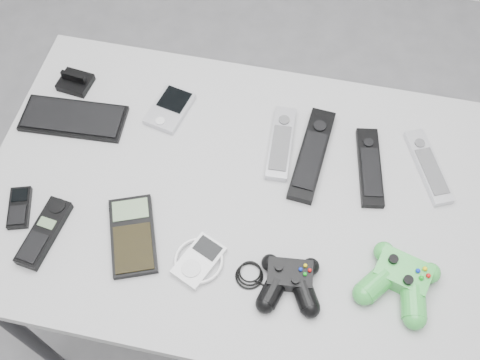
% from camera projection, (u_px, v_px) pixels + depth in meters
% --- Properties ---
extents(floor, '(3.50, 3.50, 0.00)m').
position_uv_depth(floor, '(207.00, 324.00, 1.86)').
color(floor, slate).
rests_on(floor, ground).
extents(desk, '(1.15, 0.74, 0.77)m').
position_uv_depth(desk, '(242.00, 208.00, 1.29)').
color(desk, '#9C9D9F').
rests_on(desk, floor).
extents(pda_keyboard, '(0.25, 0.12, 0.02)m').
position_uv_depth(pda_keyboard, '(74.00, 118.00, 1.33)').
color(pda_keyboard, black).
rests_on(pda_keyboard, desk).
extents(dock_bracket, '(0.08, 0.07, 0.04)m').
position_uv_depth(dock_bracket, '(74.00, 80.00, 1.37)').
color(dock_bracket, black).
rests_on(dock_bracket, desk).
extents(pda, '(0.10, 0.14, 0.02)m').
position_uv_depth(pda, '(170.00, 108.00, 1.34)').
color(pda, '#B0AFB7').
rests_on(pda, desk).
extents(remote_silver_a, '(0.06, 0.20, 0.02)m').
position_uv_depth(remote_silver_a, '(281.00, 143.00, 1.29)').
color(remote_silver_a, '#B0AFB7').
rests_on(remote_silver_a, desk).
extents(remote_black_a, '(0.08, 0.25, 0.02)m').
position_uv_depth(remote_black_a, '(312.00, 154.00, 1.27)').
color(remote_black_a, black).
rests_on(remote_black_a, desk).
extents(remote_black_b, '(0.08, 0.21, 0.02)m').
position_uv_depth(remote_black_b, '(370.00, 167.00, 1.26)').
color(remote_black_b, black).
rests_on(remote_black_b, desk).
extents(remote_silver_b, '(0.12, 0.20, 0.02)m').
position_uv_depth(remote_silver_b, '(428.00, 166.00, 1.26)').
color(remote_silver_b, '#BBBBC2').
rests_on(remote_silver_b, desk).
extents(mobile_phone, '(0.07, 0.11, 0.02)m').
position_uv_depth(mobile_phone, '(19.00, 207.00, 1.21)').
color(mobile_phone, black).
rests_on(mobile_phone, desk).
extents(cordless_handset, '(0.07, 0.16, 0.02)m').
position_uv_depth(cordless_handset, '(44.00, 232.00, 1.17)').
color(cordless_handset, black).
rests_on(cordless_handset, desk).
extents(calculator, '(0.15, 0.20, 0.02)m').
position_uv_depth(calculator, '(133.00, 235.00, 1.17)').
color(calculator, black).
rests_on(calculator, desk).
extents(mp3_player, '(0.14, 0.14, 0.02)m').
position_uv_depth(mp3_player, '(199.00, 261.00, 1.15)').
color(mp3_player, silver).
rests_on(mp3_player, desk).
extents(controller_black, '(0.23, 0.16, 0.04)m').
position_uv_depth(controller_black, '(289.00, 281.00, 1.11)').
color(controller_black, black).
rests_on(controller_black, desk).
extents(controller_green, '(0.19, 0.19, 0.05)m').
position_uv_depth(controller_green, '(400.00, 279.00, 1.11)').
color(controller_green, '#238033').
rests_on(controller_green, desk).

